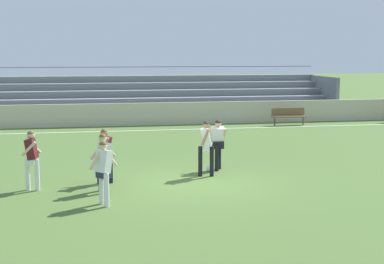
{
  "coord_description": "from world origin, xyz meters",
  "views": [
    {
      "loc": [
        -2.95,
        -15.94,
        3.81
      ],
      "look_at": [
        0.6,
        3.3,
        1.04
      ],
      "focal_mm": 53.09,
      "sensor_mm": 36.0,
      "label": 1
    }
  ],
  "objects": [
    {
      "name": "field_line_sideline",
      "position": [
        0.0,
        11.51,
        0.0
      ],
      "size": [
        44.0,
        0.12,
        0.01
      ],
      "primitive_type": "cube",
      "color": "white",
      "rests_on": "ground"
    },
    {
      "name": "sideline_wall",
      "position": [
        0.0,
        13.51,
        0.59
      ],
      "size": [
        48.0,
        0.16,
        1.18
      ],
      "primitive_type": "cube",
      "color": "beige",
      "rests_on": "ground"
    },
    {
      "name": "player_white_on_ball",
      "position": [
        -2.57,
        -0.55,
        0.95
      ],
      "size": [
        0.73,
        0.51,
        1.61
      ],
      "color": "black",
      "rests_on": "ground"
    },
    {
      "name": "bench_near_wall_gap",
      "position": [
        7.4,
        12.18,
        0.55
      ],
      "size": [
        1.8,
        0.4,
        0.9
      ],
      "color": "brown",
      "rests_on": "ground"
    },
    {
      "name": "bleacher_stand",
      "position": [
        0.15,
        16.62,
        1.27
      ],
      "size": [
        22.3,
        4.4,
        2.93
      ],
      "color": "#B2B2B7",
      "rests_on": "ground"
    },
    {
      "name": "player_dark_trailing_run",
      "position": [
        -2.5,
        0.47,
        0.95
      ],
      "size": [
        0.49,
        0.62,
        1.61
      ],
      "color": "black",
      "rests_on": "ground"
    },
    {
      "name": "player_white_wide_right",
      "position": [
        -2.6,
        -1.96,
        0.97
      ],
      "size": [
        0.74,
        0.5,
        1.63
      ],
      "color": "white",
      "rests_on": "ground"
    },
    {
      "name": "player_dark_overlapping",
      "position": [
        -4.51,
        -0.02,
        1.0
      ],
      "size": [
        0.53,
        0.53,
        1.67
      ],
      "color": "white",
      "rests_on": "ground"
    },
    {
      "name": "soccer_ball",
      "position": [
        0.85,
        1.52,
        0.11
      ],
      "size": [
        0.22,
        0.22,
        0.22
      ],
      "primitive_type": "sphere",
      "color": "white",
      "rests_on": "ground"
    },
    {
      "name": "player_white_pressing_high",
      "position": [
        0.59,
        0.86,
        1.03
      ],
      "size": [
        0.47,
        0.53,
        1.72
      ],
      "color": "black",
      "rests_on": "ground"
    },
    {
      "name": "player_white_dropping_back",
      "position": [
        1.17,
        1.72,
        0.97
      ],
      "size": [
        0.44,
        0.56,
        1.63
      ],
      "color": "black",
      "rests_on": "ground"
    },
    {
      "name": "ground_plane",
      "position": [
        0.0,
        0.0,
        0.0
      ],
      "size": [
        160.0,
        160.0,
        0.0
      ],
      "primitive_type": "plane",
      "color": "#4C6B30"
    }
  ]
}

